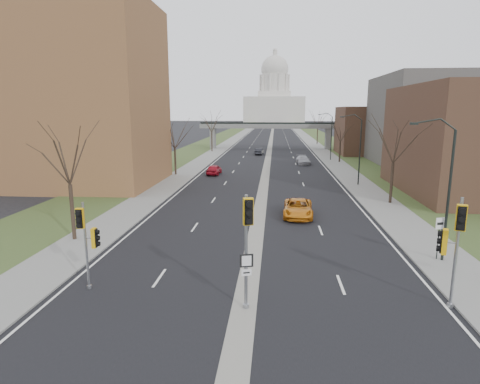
# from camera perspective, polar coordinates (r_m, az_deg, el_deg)

# --- Properties ---
(ground) EXTENTS (700.00, 700.00, 0.00)m
(ground) POSITION_cam_1_polar(r_m,az_deg,el_deg) (20.77, 0.82, -14.86)
(ground) COLOR black
(ground) RESTS_ON ground
(road_surface) EXTENTS (20.00, 600.00, 0.01)m
(road_surface) POSITION_cam_1_polar(r_m,az_deg,el_deg) (168.82, 4.58, 8.34)
(road_surface) COLOR black
(road_surface) RESTS_ON ground
(median_strip) EXTENTS (1.20, 600.00, 0.02)m
(median_strip) POSITION_cam_1_polar(r_m,az_deg,el_deg) (168.82, 4.58, 8.34)
(median_strip) COLOR gray
(median_strip) RESTS_ON ground
(sidewalk_right) EXTENTS (4.00, 600.00, 0.12)m
(sidewalk_right) POSITION_cam_1_polar(r_m,az_deg,el_deg) (169.15, 8.69, 8.27)
(sidewalk_right) COLOR gray
(sidewalk_right) RESTS_ON ground
(sidewalk_left) EXTENTS (4.00, 600.00, 0.12)m
(sidewalk_left) POSITION_cam_1_polar(r_m,az_deg,el_deg) (169.34, 0.48, 8.41)
(sidewalk_left) COLOR gray
(sidewalk_left) RESTS_ON ground
(grass_verge_right) EXTENTS (8.00, 600.00, 0.10)m
(grass_verge_right) POSITION_cam_1_polar(r_m,az_deg,el_deg) (169.63, 10.74, 8.21)
(grass_verge_right) COLOR #344620
(grass_verge_right) RESTS_ON ground
(grass_verge_left) EXTENTS (8.00, 600.00, 0.10)m
(grass_verge_left) POSITION_cam_1_polar(r_m,az_deg,el_deg) (169.91, -1.56, 8.41)
(grass_verge_left) COLOR #344620
(grass_verge_left) RESTS_ON ground
(apartment_building) EXTENTS (25.00, 16.00, 22.00)m
(apartment_building) POSITION_cam_1_polar(r_m,az_deg,el_deg) (55.75, -24.98, 12.29)
(apartment_building) COLOR brown
(apartment_building) RESTS_ON ground
(commercial_block_mid) EXTENTS (18.00, 22.00, 15.00)m
(commercial_block_mid) POSITION_cam_1_polar(r_m,az_deg,el_deg) (75.45, 26.04, 9.05)
(commercial_block_mid) COLOR #57544F
(commercial_block_mid) RESTS_ON ground
(commercial_block_far) EXTENTS (14.00, 14.00, 10.00)m
(commercial_block_far) POSITION_cam_1_polar(r_m,az_deg,el_deg) (91.04, 18.31, 8.28)
(commercial_block_far) COLOR #4E3024
(commercial_block_far) RESTS_ON ground
(pedestrian_bridge) EXTENTS (34.00, 3.00, 6.45)m
(pedestrian_bridge) POSITION_cam_1_polar(r_m,az_deg,el_deg) (98.67, 4.27, 8.93)
(pedestrian_bridge) COLOR slate
(pedestrian_bridge) RESTS_ON ground
(capitol) EXTENTS (48.00, 42.00, 55.75)m
(capitol) POSITION_cam_1_polar(r_m,az_deg,el_deg) (338.69, 4.89, 13.05)
(capitol) COLOR beige
(capitol) RESTS_ON ground
(streetlight_near) EXTENTS (2.61, 0.20, 8.70)m
(streetlight_near) POSITION_cam_1_polar(r_m,az_deg,el_deg) (26.49, 26.47, 5.39)
(streetlight_near) COLOR black
(streetlight_near) RESTS_ON sidewalk_right
(streetlight_mid) EXTENTS (2.61, 0.20, 8.70)m
(streetlight_mid) POSITION_cam_1_polar(r_m,az_deg,el_deg) (51.52, 15.97, 8.55)
(streetlight_mid) COLOR black
(streetlight_mid) RESTS_ON sidewalk_right
(streetlight_far) EXTENTS (2.61, 0.20, 8.70)m
(streetlight_far) POSITION_cam_1_polar(r_m,az_deg,el_deg) (77.20, 12.35, 9.56)
(streetlight_far) COLOR black
(streetlight_far) RESTS_ON sidewalk_right
(tree_left_a) EXTENTS (7.20, 7.20, 9.40)m
(tree_left_a) POSITION_cam_1_polar(r_m,az_deg,el_deg) (30.29, -23.39, 5.67)
(tree_left_a) COLOR #382B21
(tree_left_a) RESTS_ON sidewalk_left
(tree_left_b) EXTENTS (6.75, 6.75, 8.81)m
(tree_left_b) POSITION_cam_1_polar(r_m,az_deg,el_deg) (58.43, -9.32, 8.42)
(tree_left_b) COLOR #382B21
(tree_left_b) RESTS_ON sidewalk_left
(tree_left_c) EXTENTS (7.65, 7.65, 9.99)m
(tree_left_c) POSITION_cam_1_polar(r_m,az_deg,el_deg) (91.71, -4.06, 10.12)
(tree_left_c) COLOR #382B21
(tree_left_c) RESTS_ON sidewalk_left
(tree_right_a) EXTENTS (7.20, 7.20, 9.40)m
(tree_right_a) POSITION_cam_1_polar(r_m,az_deg,el_deg) (42.28, 21.17, 7.23)
(tree_right_a) COLOR #382B21
(tree_right_a) RESTS_ON sidewalk_right
(tree_right_b) EXTENTS (6.30, 6.30, 8.22)m
(tree_right_b) POSITION_cam_1_polar(r_m,az_deg,el_deg) (74.56, 14.15, 8.55)
(tree_right_b) COLOR #382B21
(tree_right_b) RESTS_ON sidewalk_right
(tree_right_c) EXTENTS (7.65, 7.65, 9.99)m
(tree_right_c) POSITION_cam_1_polar(r_m,az_deg,el_deg) (114.18, 11.04, 10.21)
(tree_right_c) COLOR #382B21
(tree_right_c) RESTS_ON sidewalk_right
(signal_pole_left) EXTENTS (0.81, 0.88, 4.68)m
(signal_pole_left) POSITION_cam_1_polar(r_m,az_deg,el_deg) (21.94, -20.93, -5.58)
(signal_pole_left) COLOR gray
(signal_pole_left) RESTS_ON ground
(signal_pole_median) EXTENTS (0.71, 0.92, 5.51)m
(signal_pole_median) POSITION_cam_1_polar(r_m,az_deg,el_deg) (18.11, 1.05, -5.80)
(signal_pole_median) COLOR gray
(signal_pole_median) RESTS_ON ground
(signal_pole_right) EXTENTS (0.90, 1.21, 5.39)m
(signal_pole_right) POSITION_cam_1_polar(r_m,az_deg,el_deg) (20.88, 28.06, -5.71)
(signal_pole_right) COLOR gray
(signal_pole_right) RESTS_ON ground
(speed_limit_sign) EXTENTS (0.56, 0.19, 2.67)m
(speed_limit_sign) POSITION_cam_1_polar(r_m,az_deg,el_deg) (27.69, 26.47, -4.95)
(speed_limit_sign) COLOR black
(speed_limit_sign) RESTS_ON sidewalk_right
(car_left_near) EXTENTS (1.93, 4.47, 1.50)m
(car_left_near) POSITION_cam_1_polar(r_m,az_deg,el_deg) (59.01, -3.71, 3.23)
(car_left_near) COLOR #A31222
(car_left_near) RESTS_ON ground
(car_left_far) EXTENTS (1.83, 4.33, 1.39)m
(car_left_far) POSITION_cam_1_polar(r_m,az_deg,el_deg) (85.78, 2.76, 5.79)
(car_left_far) COLOR black
(car_left_far) RESTS_ON ground
(car_right_near) EXTENTS (2.76, 5.54, 1.51)m
(car_right_near) POSITION_cam_1_polar(r_m,az_deg,el_deg) (35.85, 8.25, -2.28)
(car_right_near) COLOR orange
(car_right_near) RESTS_ON ground
(car_right_mid) EXTENTS (2.49, 5.25, 1.48)m
(car_right_mid) POSITION_cam_1_polar(r_m,az_deg,el_deg) (71.04, 8.93, 4.51)
(car_right_mid) COLOR #94949A
(car_right_mid) RESTS_ON ground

